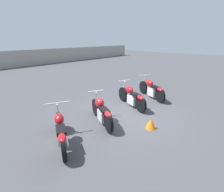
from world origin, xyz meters
The scene contains 6 objects.
ground_plane centered at (0.00, 0.00, 0.00)m, with size 60.00×60.00×0.00m, color #424247.
motorcycle_slot_0 centered at (-2.72, 0.18, 0.43)m, with size 1.20×1.94×1.01m.
motorcycle_slot_1 centered at (-1.03, 0.25, 0.45)m, with size 1.04×1.88×1.02m.
motorcycle_slot_2 centered at (0.96, 0.38, 0.44)m, with size 0.97×2.01×1.03m.
motorcycle_slot_3 centered at (2.57, 0.32, 0.45)m, with size 1.19×1.98×1.04m.
traffic_cone_near centered at (-0.25, -1.26, 0.18)m, with size 0.34×0.34×0.36m.
Camera 1 is at (-4.99, -3.71, 2.87)m, focal length 28.00 mm.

